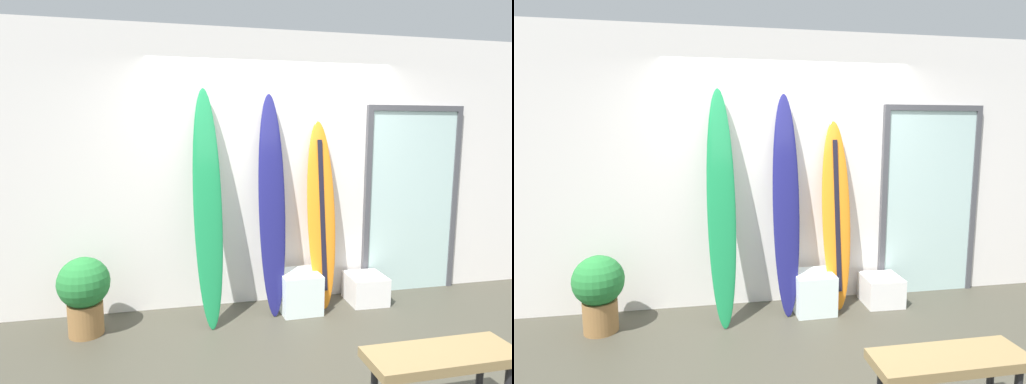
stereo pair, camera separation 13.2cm
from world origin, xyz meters
The scene contains 10 objects.
ground centered at (0.00, 0.00, -0.02)m, with size 8.00×8.00×0.04m, color #3E3B30.
wall_back centered at (0.00, 1.30, 1.40)m, with size 7.20×0.20×2.80m, color silver.
surfboard_emerald centered at (-0.72, 0.88, 1.09)m, with size 0.28×0.56×2.22m.
surfboard_navy centered at (-0.09, 0.96, 1.08)m, with size 0.28×0.44×2.17m.
surfboard_sunset centered at (0.45, 1.00, 0.94)m, with size 0.30×0.37×1.91m.
display_block_left centered at (0.94, 0.94, 0.15)m, with size 0.39×0.39×0.29m.
display_block_center centered at (0.18, 0.88, 0.20)m, with size 0.40×0.40×0.40m.
glass_door centered at (1.58, 1.18, 1.07)m, with size 1.14×0.06×2.08m.
potted_plant centered at (-1.83, 0.80, 0.40)m, with size 0.45×0.45×0.70m.
bench centered at (0.51, -0.87, 0.42)m, with size 0.94×0.32×0.49m.
Camera 1 is at (-1.05, -2.85, 1.76)m, focal length 28.45 mm.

